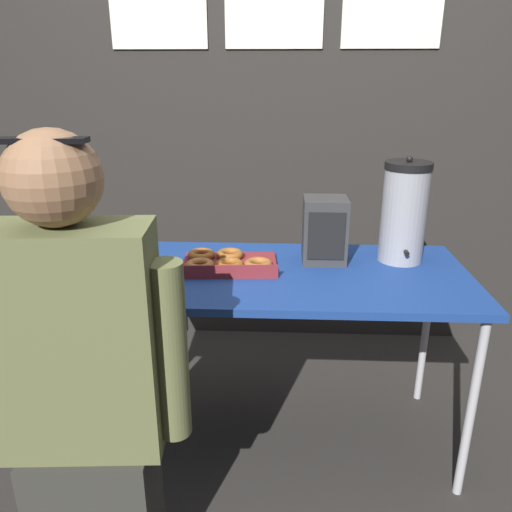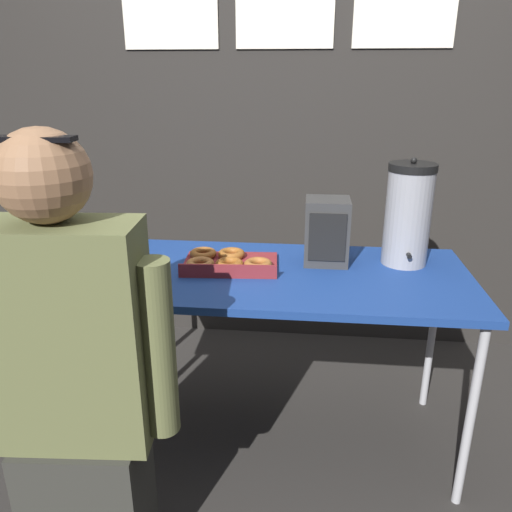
% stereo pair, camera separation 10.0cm
% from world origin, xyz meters
% --- Properties ---
extents(ground_plane, '(12.00, 12.00, 0.00)m').
position_xyz_m(ground_plane, '(0.00, 0.00, 0.00)').
color(ground_plane, '#2D2B28').
extents(back_wall, '(6.00, 0.11, 2.50)m').
position_xyz_m(back_wall, '(0.00, 0.94, 1.25)').
color(back_wall, '#282623').
rests_on(back_wall, ground).
extents(folding_table, '(1.50, 0.66, 0.74)m').
position_xyz_m(folding_table, '(0.00, 0.00, 0.69)').
color(folding_table, navy).
rests_on(folding_table, ground).
extents(donut_box, '(0.37, 0.27, 0.05)m').
position_xyz_m(donut_box, '(-0.16, 0.03, 0.76)').
color(donut_box, maroon).
rests_on(donut_box, folding_table).
extents(coffee_urn, '(0.18, 0.20, 0.41)m').
position_xyz_m(coffee_urn, '(0.52, 0.15, 0.94)').
color(coffee_urn, '#939399').
rests_on(coffee_urn, folding_table).
extents(cell_phone, '(0.09, 0.16, 0.01)m').
position_xyz_m(cell_phone, '(-0.57, -0.16, 0.75)').
color(cell_phone, black).
rests_on(cell_phone, folding_table).
extents(space_heater, '(0.17, 0.16, 0.25)m').
position_xyz_m(space_heater, '(0.22, 0.12, 0.87)').
color(space_heater, '#333333').
rests_on(space_heater, folding_table).
extents(person_seated, '(0.57, 0.26, 1.33)m').
position_xyz_m(person_seated, '(-0.48, -0.63, 0.64)').
color(person_seated, '#33332D').
rests_on(person_seated, ground).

